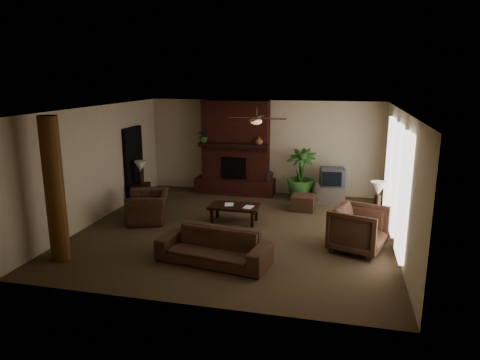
% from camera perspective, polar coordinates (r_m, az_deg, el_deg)
% --- Properties ---
extents(room_shell, '(7.00, 7.00, 7.00)m').
position_cam_1_polar(room_shell, '(9.85, -0.53, 1.17)').
color(room_shell, '#4D3C26').
rests_on(room_shell, ground).
extents(fireplace, '(2.40, 0.70, 2.80)m').
position_cam_1_polar(fireplace, '(13.15, -0.59, 3.22)').
color(fireplace, '#4C1D14').
rests_on(fireplace, ground).
extents(windows, '(0.08, 3.65, 2.35)m').
position_cam_1_polar(windows, '(9.86, 19.64, 0.08)').
color(windows, white).
rests_on(windows, ground).
extents(log_column, '(0.36, 0.36, 2.80)m').
position_cam_1_polar(log_column, '(8.95, -23.10, -1.21)').
color(log_column, brown).
rests_on(log_column, ground).
extents(doorway, '(0.10, 1.00, 2.10)m').
position_cam_1_polar(doorway, '(12.77, -13.74, 2.04)').
color(doorway, black).
rests_on(doorway, ground).
extents(ceiling_fan, '(1.35, 1.35, 0.37)m').
position_cam_1_polar(ceiling_fan, '(9.88, 2.15, 7.83)').
color(ceiling_fan, '#302215').
rests_on(ceiling_fan, ceiling).
extents(sofa, '(2.24, 0.98, 0.85)m').
position_cam_1_polar(sofa, '(8.42, -3.47, -8.00)').
color(sofa, '#472C1E').
rests_on(sofa, ground).
extents(armchair_left, '(1.06, 1.30, 0.98)m').
position_cam_1_polar(armchair_left, '(10.93, -11.96, -2.82)').
color(armchair_left, '#472C1E').
rests_on(armchair_left, ground).
extents(armchair_right, '(1.20, 1.24, 1.02)m').
position_cam_1_polar(armchair_right, '(9.21, 15.24, -5.95)').
color(armchair_right, '#472C1E').
rests_on(armchair_right, ground).
extents(coffee_table, '(1.20, 0.70, 0.43)m').
position_cam_1_polar(coffee_table, '(10.64, -0.75, -3.62)').
color(coffee_table, black).
rests_on(coffee_table, ground).
extents(ottoman, '(0.63, 0.63, 0.40)m').
position_cam_1_polar(ottoman, '(11.77, 8.25, -2.94)').
color(ottoman, '#472C1E').
rests_on(ottoman, ground).
extents(tv_stand, '(0.85, 0.51, 0.50)m').
position_cam_1_polar(tv_stand, '(12.53, 11.69, -1.83)').
color(tv_stand, silver).
rests_on(tv_stand, ground).
extents(tv, '(0.72, 0.62, 0.52)m').
position_cam_1_polar(tv, '(12.36, 11.97, 0.38)').
color(tv, '#363638').
rests_on(tv, tv_stand).
extents(floor_vase, '(0.34, 0.34, 0.77)m').
position_cam_1_polar(floor_vase, '(13.04, 3.64, -0.15)').
color(floor_vase, black).
rests_on(floor_vase, ground).
extents(floor_plant, '(1.08, 1.60, 0.83)m').
position_cam_1_polar(floor_plant, '(12.65, 7.91, -0.76)').
color(floor_plant, '#2F5823').
rests_on(floor_plant, ground).
extents(side_table_left, '(0.61, 0.61, 0.55)m').
position_cam_1_polar(side_table_left, '(12.60, -12.87, -1.69)').
color(side_table_left, black).
rests_on(side_table_left, ground).
extents(lamp_left, '(0.40, 0.40, 0.65)m').
position_cam_1_polar(lamp_left, '(12.44, -12.89, 1.55)').
color(lamp_left, '#302215').
rests_on(lamp_left, side_table_left).
extents(side_table_right, '(0.55, 0.55, 0.55)m').
position_cam_1_polar(side_table_right, '(10.41, 17.35, -5.21)').
color(side_table_right, black).
rests_on(side_table_right, ground).
extents(lamp_right, '(0.46, 0.46, 0.65)m').
position_cam_1_polar(lamp_right, '(10.23, 17.63, -1.31)').
color(lamp_right, '#302215').
rests_on(lamp_right, side_table_right).
extents(mantel_plant, '(0.49, 0.52, 0.33)m').
position_cam_1_polar(mantel_plant, '(13.06, -4.70, 5.63)').
color(mantel_plant, '#2F5823').
rests_on(mantel_plant, fireplace).
extents(mantel_vase, '(0.26, 0.27, 0.22)m').
position_cam_1_polar(mantel_vase, '(12.64, 2.53, 5.15)').
color(mantel_vase, brown).
rests_on(mantel_vase, fireplace).
extents(book_a, '(0.22, 0.07, 0.29)m').
position_cam_1_polar(book_a, '(10.59, -2.03, -2.57)').
color(book_a, '#999999').
rests_on(book_a, coffee_table).
extents(book_b, '(0.21, 0.05, 0.29)m').
position_cam_1_polar(book_b, '(10.42, 0.55, -2.81)').
color(book_b, '#999999').
rests_on(book_b, coffee_table).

